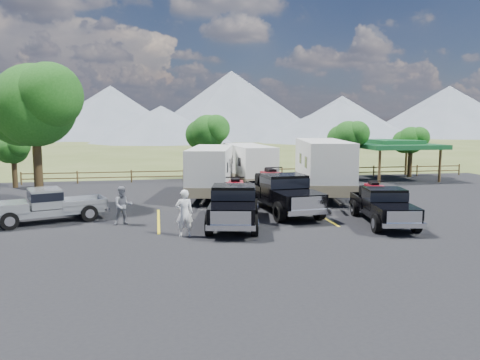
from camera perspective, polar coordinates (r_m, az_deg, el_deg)
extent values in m
plane|color=#475423|center=(19.75, 7.95, -6.82)|extent=(320.00, 320.00, 0.00)
cube|color=black|center=(22.55, 5.60, -4.97)|extent=(44.00, 34.00, 0.04)
cube|color=gold|center=(22.71, -9.90, -4.89)|extent=(0.12, 5.50, 0.01)
cube|color=gold|center=(23.06, 0.12, -4.60)|extent=(0.12, 5.50, 0.01)
cube|color=gold|center=(24.07, 9.56, -4.19)|extent=(0.12, 5.50, 0.01)
cube|color=gold|center=(25.67, 18.02, -3.73)|extent=(0.12, 5.50, 0.01)
cylinder|color=black|center=(28.10, -23.41, 1.47)|extent=(0.48, 0.48, 4.48)
sphere|color=#174B12|center=(27.99, -23.76, 8.33)|extent=(4.48, 4.48, 4.48)
sphere|color=#174B12|center=(27.02, -22.21, 9.49)|extent=(3.52, 3.52, 3.52)
sphere|color=#174B12|center=(28.89, -25.14, 7.57)|extent=(3.84, 3.84, 3.84)
cylinder|color=black|center=(38.41, 12.98, 2.03)|extent=(0.39, 0.39, 2.80)
sphere|color=#174B12|center=(38.28, 13.07, 5.16)|extent=(2.52, 2.52, 2.52)
sphere|color=#174B12|center=(38.08, 14.10, 5.53)|extent=(1.98, 1.98, 1.98)
sphere|color=#174B12|center=(38.46, 12.13, 4.93)|extent=(2.16, 2.16, 2.16)
cylinder|color=black|center=(41.99, 20.00, 2.02)|extent=(0.38, 0.38, 2.52)
sphere|color=#174B12|center=(41.88, 20.11, 4.59)|extent=(2.24, 2.24, 2.24)
sphere|color=#174B12|center=(41.77, 20.98, 4.88)|extent=(1.76, 1.76, 1.76)
sphere|color=#174B12|center=(41.97, 19.33, 4.41)|extent=(1.92, 1.92, 1.92)
cylinder|color=black|center=(37.56, -3.91, 2.30)|extent=(0.41, 0.41, 3.08)
sphere|color=#174B12|center=(37.43, -3.94, 5.82)|extent=(2.80, 2.80, 2.80)
sphere|color=#174B12|center=(37.00, -2.93, 6.28)|extent=(2.20, 2.20, 2.20)
sphere|color=#174B12|center=(37.82, -4.86, 5.53)|extent=(2.40, 2.40, 2.40)
cylinder|color=black|center=(36.79, -25.78, 0.83)|extent=(0.36, 0.36, 2.24)
sphere|color=#174B12|center=(36.66, -25.92, 3.44)|extent=(2.10, 2.10, 2.10)
sphere|color=#174B12|center=(36.17, -25.42, 3.78)|extent=(1.65, 1.65, 1.65)
sphere|color=#174B12|center=(37.11, -26.39, 3.22)|extent=(1.80, 1.80, 1.80)
cylinder|color=brown|center=(38.30, -25.12, 0.16)|extent=(0.12, 0.12, 1.00)
cylinder|color=brown|center=(37.45, -19.21, 0.29)|extent=(0.12, 0.12, 1.00)
cylinder|color=brown|center=(37.02, -13.09, 0.43)|extent=(0.12, 0.12, 1.00)
cylinder|color=brown|center=(37.01, -6.89, 0.57)|extent=(0.12, 0.12, 1.00)
cylinder|color=brown|center=(37.44, -0.77, 0.70)|extent=(0.12, 0.12, 1.00)
cylinder|color=brown|center=(38.28, 5.15, 0.82)|extent=(0.12, 0.12, 1.00)
cylinder|color=brown|center=(39.51, 10.76, 0.92)|extent=(0.12, 0.12, 1.00)
cylinder|color=brown|center=(41.10, 15.98, 1.01)|extent=(0.12, 0.12, 1.00)
cylinder|color=brown|center=(43.00, 20.78, 1.08)|extent=(0.12, 0.12, 1.00)
cylinder|color=brown|center=(45.17, 25.15, 1.14)|extent=(0.12, 0.12, 1.00)
cube|color=brown|center=(37.82, 2.22, 0.68)|extent=(36.00, 0.06, 0.08)
cube|color=brown|center=(37.77, 2.23, 1.29)|extent=(36.00, 0.06, 0.08)
cylinder|color=brown|center=(36.79, 16.64, 1.53)|extent=(0.20, 0.20, 2.60)
cylinder|color=brown|center=(41.30, 13.54, 2.23)|extent=(0.20, 0.20, 2.60)
cylinder|color=brown|center=(39.28, 23.18, 1.59)|extent=(0.20, 0.20, 2.60)
cylinder|color=brown|center=(43.54, 19.59, 2.26)|extent=(0.20, 0.20, 2.60)
cube|color=#18552B|center=(40.05, 18.32, 3.99)|extent=(6.20, 6.20, 0.35)
cube|color=#18552B|center=(40.03, 18.34, 4.42)|extent=(3.50, 3.50, 0.35)
cone|color=slate|center=(130.78, -15.44, 7.98)|extent=(44.00, 44.00, 14.00)
cone|color=slate|center=(127.85, -1.04, 9.16)|extent=(52.00, 52.00, 18.00)
cone|color=slate|center=(142.81, 12.30, 7.60)|extent=(40.00, 40.00, 12.00)
cone|color=slate|center=(154.39, 24.05, 7.66)|extent=(50.00, 50.00, 15.00)
cone|color=slate|center=(105.22, -9.55, 6.75)|extent=(32.00, 32.00, 8.00)
cone|color=slate|center=(110.12, 11.92, 6.97)|extent=(40.00, 40.00, 9.00)
cube|color=black|center=(21.30, -0.75, -3.86)|extent=(2.97, 5.98, 0.36)
cube|color=black|center=(19.34, -0.99, -3.88)|extent=(2.25, 2.16, 0.50)
cube|color=black|center=(21.06, -0.76, -2.00)|extent=(2.16, 1.92, 1.00)
cube|color=black|center=(21.03, -0.76, -1.59)|extent=(2.22, 1.98, 0.45)
cube|color=black|center=(23.03, -0.56, -2.32)|extent=(2.38, 2.75, 0.55)
cube|color=silver|center=(18.35, -1.14, -4.66)|extent=(1.59, 0.40, 0.55)
cube|color=silver|center=(18.38, -1.15, -5.86)|extent=(1.96, 0.58, 0.22)
cube|color=silver|center=(24.27, -0.44, -2.63)|extent=(1.96, 0.56, 0.22)
cylinder|color=black|center=(19.47, -3.78, -5.49)|extent=(0.48, 0.95, 0.90)
cylinder|color=black|center=(19.38, 1.80, -5.53)|extent=(0.48, 0.95, 0.90)
cylinder|color=black|center=(23.34, -2.86, -3.34)|extent=(0.48, 0.95, 0.90)
cylinder|color=black|center=(23.27, 1.79, -3.36)|extent=(0.48, 0.95, 0.90)
cube|color=maroon|center=(22.93, -0.56, -0.65)|extent=(0.95, 1.42, 0.35)
cube|color=black|center=(22.89, -0.56, -0.03)|extent=(0.55, 0.82, 0.18)
cube|color=maroon|center=(22.37, -0.61, -0.59)|extent=(0.86, 0.51, 0.22)
cylinder|color=black|center=(22.42, -0.61, 0.33)|extent=(0.90, 0.24, 0.06)
cylinder|color=black|center=(22.43, -1.77, -1.35)|extent=(0.37, 0.60, 0.56)
cylinder|color=black|center=(22.40, 0.54, -1.36)|extent=(0.37, 0.60, 0.56)
cylinder|color=black|center=(23.52, -1.60, -0.95)|extent=(0.37, 0.60, 0.56)
cylinder|color=black|center=(23.49, 0.60, -0.95)|extent=(0.37, 0.60, 0.56)
cube|color=black|center=(24.34, 5.27, -2.37)|extent=(2.64, 6.36, 0.39)
cube|color=black|center=(22.38, 7.22, -2.20)|extent=(2.28, 2.16, 0.54)
cube|color=black|center=(24.10, 5.40, -0.59)|extent=(2.21, 1.90, 1.08)
cube|color=black|center=(24.08, 5.41, -0.20)|extent=(2.26, 1.97, 0.49)
cube|color=black|center=(26.10, 3.71, -1.04)|extent=(2.35, 2.81, 0.60)
cube|color=silver|center=(21.39, 8.40, -2.81)|extent=(1.73, 0.27, 0.60)
cube|color=silver|center=(21.41, 8.45, -3.92)|extent=(2.13, 0.42, 0.24)
cube|color=silver|center=(27.37, 2.78, -1.41)|extent=(2.13, 0.40, 0.24)
cylinder|color=black|center=(22.05, 4.83, -3.89)|extent=(0.43, 1.00, 0.98)
cylinder|color=black|center=(22.84, 9.62, -3.57)|extent=(0.43, 1.00, 0.98)
cylinder|color=black|center=(26.03, 1.45, -2.14)|extent=(0.43, 1.00, 0.98)
cylinder|color=black|center=(26.71, 5.62, -1.93)|extent=(0.43, 1.00, 0.98)
cube|color=maroon|center=(26.00, 3.73, 0.56)|extent=(0.91, 1.48, 0.38)
cube|color=black|center=(25.97, 3.73, 1.15)|extent=(0.52, 0.85, 0.20)
cube|color=maroon|center=(25.43, 4.19, 0.65)|extent=(0.90, 0.47, 0.24)
cylinder|color=black|center=(25.49, 4.11, 1.52)|extent=(0.98, 0.17, 0.07)
cylinder|color=black|center=(25.31, 3.14, -0.12)|extent=(0.35, 0.63, 0.61)
cylinder|color=black|center=(25.65, 5.20, -0.04)|extent=(0.35, 0.63, 0.61)
cylinder|color=black|center=(26.43, 2.29, 0.20)|extent=(0.35, 0.63, 0.61)
cylinder|color=black|center=(26.75, 4.27, 0.27)|extent=(0.35, 0.63, 0.61)
cube|color=black|center=(22.64, 17.05, -3.68)|extent=(2.46, 5.35, 0.33)
cube|color=black|center=(20.97, 18.53, -3.67)|extent=(1.97, 1.88, 0.45)
cube|color=black|center=(22.43, 17.20, -2.10)|extent=(1.90, 1.66, 0.90)
cube|color=black|center=(22.41, 17.21, -1.76)|extent=(1.95, 1.72, 0.41)
cube|color=black|center=(24.12, 15.90, -2.38)|extent=(2.06, 2.42, 0.50)
cube|color=silver|center=(20.13, 19.39, -4.29)|extent=(1.44, 0.30, 0.50)
cube|color=silver|center=(20.14, 19.40, -5.27)|extent=(1.77, 0.44, 0.20)
cube|color=silver|center=(25.20, 15.17, -2.65)|extent=(1.77, 0.43, 0.20)
cylinder|color=black|center=(20.75, 16.30, -5.10)|extent=(0.40, 0.85, 0.81)
cylinder|color=black|center=(21.31, 20.69, -4.96)|extent=(0.40, 0.85, 0.81)
cylinder|color=black|center=(24.12, 13.82, -3.31)|extent=(0.40, 0.85, 0.81)
cylinder|color=black|center=(24.60, 17.65, -3.23)|extent=(0.40, 0.85, 0.81)
cube|color=maroon|center=(24.03, 15.95, -0.95)|extent=(0.81, 1.26, 0.32)
cube|color=black|center=(24.00, 15.97, -0.42)|extent=(0.46, 0.73, 0.16)
cube|color=maroon|center=(23.55, 16.30, -0.90)|extent=(0.76, 0.43, 0.20)
cylinder|color=black|center=(23.59, 16.27, -0.11)|extent=(0.81, 0.18, 0.05)
cylinder|color=black|center=(23.47, 15.33, -1.56)|extent=(0.31, 0.54, 0.51)
cylinder|color=black|center=(23.71, 17.22, -1.54)|extent=(0.31, 0.54, 0.51)
cylinder|color=black|center=(24.42, 14.69, -1.21)|extent=(0.31, 0.54, 0.51)
cylinder|color=black|center=(24.65, 16.51, -1.19)|extent=(0.31, 0.54, 0.51)
cube|color=silver|center=(28.88, -3.58, 1.43)|extent=(3.75, 7.49, 2.58)
cube|color=#7B7055|center=(28.99, -3.56, -0.54)|extent=(3.78, 7.52, 0.57)
cube|color=black|center=(27.22, -6.38, 1.59)|extent=(0.20, 0.84, 0.57)
cube|color=black|center=(26.98, -1.51, 1.58)|extent=(0.20, 0.84, 0.57)
cylinder|color=black|center=(29.47, -5.59, -1.37)|extent=(0.37, 0.70, 0.67)
cylinder|color=black|center=(29.26, -1.40, -1.40)|extent=(0.37, 0.70, 0.67)
cube|color=black|center=(24.68, -4.57, -2.71)|extent=(0.47, 1.70, 0.10)
cube|color=silver|center=(33.06, 1.11, 2.10)|extent=(2.63, 7.08, 2.51)
cube|color=#7B7055|center=(33.17, 1.10, 0.42)|extent=(2.65, 7.11, 0.56)
cube|color=black|center=(31.09, -0.10, 2.23)|extent=(0.07, 0.83, 0.56)
cube|color=black|center=(31.68, 3.86, 2.31)|extent=(0.07, 0.83, 0.56)
cylinder|color=black|center=(33.25, -0.77, -0.37)|extent=(0.27, 0.66, 0.65)
cylinder|color=black|center=(33.76, 2.70, -0.26)|extent=(0.27, 0.66, 0.65)
cube|color=black|center=(29.09, 3.22, -1.20)|extent=(0.21, 1.67, 0.09)
cube|color=silver|center=(29.59, 10.06, 1.94)|extent=(4.10, 8.46, 2.92)
cube|color=#7B7055|center=(29.72, 10.01, -0.24)|extent=(4.13, 8.50, 0.65)
cube|color=black|center=(27.38, 8.02, 2.17)|extent=(0.21, 0.96, 0.65)
cube|color=black|center=(27.83, 13.39, 2.13)|extent=(0.21, 0.96, 0.65)
cylinder|color=black|center=(29.94, 7.58, -1.18)|extent=(0.41, 0.79, 0.76)
cylinder|color=black|center=(30.32, 12.17, -1.17)|extent=(0.41, 0.79, 0.76)
cube|color=black|center=(24.88, 11.79, -2.61)|extent=(0.50, 1.94, 0.11)
cube|color=#9B9FA3|center=(23.74, -22.35, -3.48)|extent=(5.14, 3.19, 0.31)
cube|color=#9B9FA3|center=(23.53, -26.37, -3.00)|extent=(2.03, 2.09, 0.43)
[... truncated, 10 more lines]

